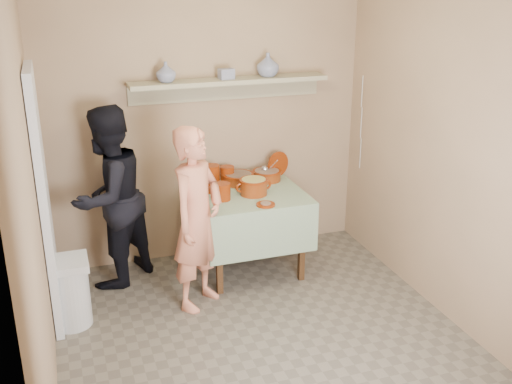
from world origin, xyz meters
name	(u,v)px	position (x,y,z in m)	size (l,w,h in m)	color
ground	(269,347)	(0.00, 0.00, 0.00)	(3.50, 3.50, 0.00)	#645C4F
tile_panel	(45,201)	(-1.46, 0.95, 1.00)	(0.06, 0.70, 2.00)	silver
plate_stack_a	(212,175)	(-0.01, 1.53, 0.86)	(0.15, 0.15, 0.20)	#6E1D03
plate_stack_b	(227,175)	(0.14, 1.57, 0.84)	(0.13, 0.13, 0.16)	#6E1D03
bowl_stack	(222,192)	(-0.02, 1.15, 0.84)	(0.15, 0.15, 0.15)	#6E1D03
empty_bowl	(213,188)	(-0.04, 1.38, 0.79)	(0.17, 0.17, 0.05)	#6E1D03
propped_lid	(278,164)	(0.66, 1.59, 0.88)	(0.25, 0.25, 0.02)	#6E1D03
vase_right	(268,65)	(0.56, 1.62, 1.83)	(0.20, 0.20, 0.21)	navy
vase_left	(166,72)	(-0.37, 1.61, 1.81)	(0.17, 0.17, 0.18)	navy
ceramic_box	(226,74)	(0.16, 1.60, 1.77)	(0.13, 0.09, 0.09)	navy
person_cook	(197,219)	(-0.33, 0.80, 0.76)	(0.55, 0.36, 1.52)	#DA7D5E
person_helper	(109,198)	(-0.95, 1.42, 0.80)	(0.77, 0.60, 1.59)	black
room_shell	(271,137)	(0.00, 0.00, 1.61)	(3.04, 3.54, 2.62)	tan
serving_table	(248,204)	(0.25, 1.28, 0.64)	(0.97, 0.97, 0.76)	#4C2D16
cazuela_meat_a	(238,178)	(0.23, 1.51, 0.82)	(0.30, 0.30, 0.10)	#6A230A
cazuela_meat_b	(267,174)	(0.52, 1.51, 0.82)	(0.28, 0.28, 0.10)	#6A230A
ladle	(265,169)	(0.51, 1.52, 0.87)	(0.08, 0.26, 0.19)	silver
cazuela_rice	(254,185)	(0.28, 1.19, 0.85)	(0.33, 0.25, 0.14)	#6A230A
front_plate	(266,204)	(0.29, 0.90, 0.77)	(0.16, 0.16, 0.03)	#6E1D03
wall_shelf	(229,83)	(0.20, 1.65, 1.67)	(1.80, 0.25, 0.21)	tan
trash_bin	(70,292)	(-1.36, 0.80, 0.28)	(0.32, 0.32, 0.56)	silver
electrical_cord	(361,123)	(1.47, 1.48, 1.25)	(0.01, 0.05, 0.90)	silver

